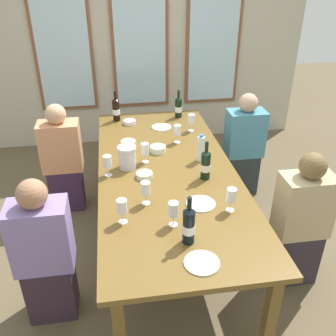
% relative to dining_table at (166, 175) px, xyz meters
% --- Properties ---
extents(ground_plane, '(12.00, 12.00, 0.00)m').
position_rel_dining_table_xyz_m(ground_plane, '(0.00, 0.00, -0.68)').
color(ground_plane, brown).
extents(back_wall_with_windows, '(4.31, 0.10, 2.90)m').
position_rel_dining_table_xyz_m(back_wall_with_windows, '(0.00, 2.23, 0.77)').
color(back_wall_with_windows, '#BBB39E').
rests_on(back_wall_with_windows, ground).
extents(dining_table, '(1.11, 2.61, 0.74)m').
position_rel_dining_table_xyz_m(dining_table, '(0.00, 0.00, 0.00)').
color(dining_table, brown).
rests_on(dining_table, ground).
extents(white_plate_0, '(0.21, 0.21, 0.01)m').
position_rel_dining_table_xyz_m(white_plate_0, '(0.03, -1.12, 0.06)').
color(white_plate_0, white).
rests_on(white_plate_0, dining_table).
extents(white_plate_1, '(0.20, 0.20, 0.01)m').
position_rel_dining_table_xyz_m(white_plate_1, '(0.08, 0.85, 0.06)').
color(white_plate_1, white).
rests_on(white_plate_1, dining_table).
extents(white_plate_2, '(0.21, 0.21, 0.01)m').
position_rel_dining_table_xyz_m(white_plate_2, '(0.16, -0.54, 0.06)').
color(white_plate_2, white).
rests_on(white_plate_2, dining_table).
extents(metal_pitcher, '(0.16, 0.16, 0.19)m').
position_rel_dining_table_xyz_m(metal_pitcher, '(-0.31, 0.07, 0.16)').
color(metal_pitcher, silver).
rests_on(metal_pitcher, dining_table).
extents(wine_bottle_0, '(0.08, 0.08, 0.32)m').
position_rel_dining_table_xyz_m(wine_bottle_0, '(0.28, -0.20, 0.18)').
color(wine_bottle_0, black).
rests_on(wine_bottle_0, dining_table).
extents(wine_bottle_1, '(0.08, 0.08, 0.32)m').
position_rel_dining_table_xyz_m(wine_bottle_1, '(-0.01, -0.92, 0.18)').
color(wine_bottle_1, black).
rests_on(wine_bottle_1, dining_table).
extents(wine_bottle_2, '(0.08, 0.08, 0.32)m').
position_rel_dining_table_xyz_m(wine_bottle_2, '(-0.37, 1.12, 0.18)').
color(wine_bottle_2, black).
rests_on(wine_bottle_2, dining_table).
extents(wine_bottle_3, '(0.08, 0.08, 0.30)m').
position_rel_dining_table_xyz_m(wine_bottle_3, '(0.30, 1.12, 0.17)').
color(wine_bottle_3, black).
rests_on(wine_bottle_3, dining_table).
extents(tasting_bowl_0, '(0.13, 0.13, 0.05)m').
position_rel_dining_table_xyz_m(tasting_bowl_0, '(-0.28, 0.47, 0.09)').
color(tasting_bowl_0, white).
rests_on(tasting_bowl_0, dining_table).
extents(tasting_bowl_1, '(0.14, 0.14, 0.05)m').
position_rel_dining_table_xyz_m(tasting_bowl_1, '(-0.03, 0.31, 0.09)').
color(tasting_bowl_1, white).
rests_on(tasting_bowl_1, dining_table).
extents(tasting_bowl_2, '(0.13, 0.13, 0.04)m').
position_rel_dining_table_xyz_m(tasting_bowl_2, '(-0.19, -0.11, 0.08)').
color(tasting_bowl_2, white).
rests_on(tasting_bowl_2, dining_table).
extents(tasting_bowl_3, '(0.13, 0.13, 0.04)m').
position_rel_dining_table_xyz_m(tasting_bowl_3, '(-0.24, 1.00, 0.08)').
color(tasting_bowl_3, white).
rests_on(tasting_bowl_3, dining_table).
extents(water_bottle, '(0.06, 0.06, 0.24)m').
position_rel_dining_table_xyz_m(water_bottle, '(0.31, 0.10, 0.17)').
color(water_bottle, white).
rests_on(water_bottle, dining_table).
extents(wine_glass_0, '(0.07, 0.07, 0.17)m').
position_rel_dining_table_xyz_m(wine_glass_0, '(0.34, -0.65, 0.18)').
color(wine_glass_0, white).
rests_on(wine_glass_0, dining_table).
extents(wine_glass_1, '(0.07, 0.07, 0.17)m').
position_rel_dining_table_xyz_m(wine_glass_1, '(-0.16, 0.14, 0.18)').
color(wine_glass_1, white).
rests_on(wine_glass_1, dining_table).
extents(wine_glass_2, '(0.07, 0.07, 0.17)m').
position_rel_dining_table_xyz_m(wine_glass_2, '(-0.47, -0.04, 0.18)').
color(wine_glass_2, white).
rests_on(wine_glass_2, dining_table).
extents(wine_glass_3, '(0.07, 0.07, 0.17)m').
position_rel_dining_table_xyz_m(wine_glass_3, '(-0.22, -0.47, 0.18)').
color(wine_glass_3, white).
rests_on(wine_glass_3, dining_table).
extents(wine_glass_4, '(0.07, 0.07, 0.17)m').
position_rel_dining_table_xyz_m(wine_glass_4, '(0.18, 0.48, 0.18)').
color(wine_glass_4, white).
rests_on(wine_glass_4, dining_table).
extents(wine_glass_5, '(0.07, 0.07, 0.17)m').
position_rel_dining_table_xyz_m(wine_glass_5, '(-0.07, -0.74, 0.18)').
color(wine_glass_5, white).
rests_on(wine_glass_5, dining_table).
extents(wine_glass_6, '(0.07, 0.07, 0.17)m').
position_rel_dining_table_xyz_m(wine_glass_6, '(0.36, 0.72, 0.18)').
color(wine_glass_6, white).
rests_on(wine_glass_6, dining_table).
extents(wine_glass_7, '(0.07, 0.07, 0.17)m').
position_rel_dining_table_xyz_m(wine_glass_7, '(-0.39, -0.66, 0.18)').
color(wine_glass_7, white).
rests_on(wine_glass_7, dining_table).
extents(seated_person_0, '(0.38, 0.24, 1.11)m').
position_rel_dining_table_xyz_m(seated_person_0, '(-0.92, 0.67, -0.15)').
color(seated_person_0, '#39223F').
rests_on(seated_person_0, ground).
extents(seated_person_1, '(0.38, 0.24, 1.11)m').
position_rel_dining_table_xyz_m(seated_person_1, '(0.92, 0.69, -0.15)').
color(seated_person_1, '#273032').
rests_on(seated_person_1, ground).
extents(seated_person_2, '(0.38, 0.24, 1.11)m').
position_rel_dining_table_xyz_m(seated_person_2, '(-0.92, -0.67, -0.15)').
color(seated_person_2, '#33222F').
rests_on(seated_person_2, ground).
extents(seated_person_3, '(0.38, 0.24, 1.11)m').
position_rel_dining_table_xyz_m(seated_person_3, '(0.92, -0.60, -0.15)').
color(seated_person_3, '#2F2631').
rests_on(seated_person_3, ground).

